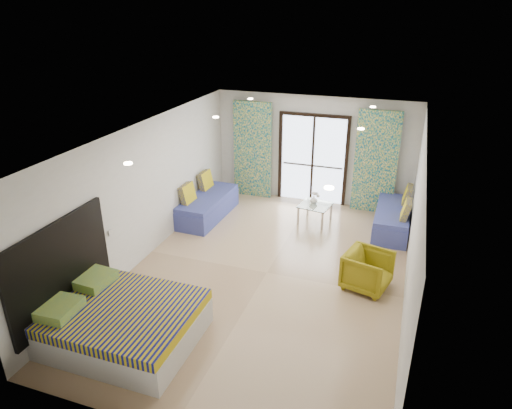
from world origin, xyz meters
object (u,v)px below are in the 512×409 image
(daybed_left, at_px, (207,205))
(daybed_right, at_px, (393,218))
(coffee_table, at_px, (315,206))
(bed, at_px, (123,322))
(armchair, at_px, (368,269))

(daybed_left, bearing_deg, daybed_right, 11.52)
(daybed_left, xyz_separation_m, daybed_right, (4.23, 0.74, -0.01))
(daybed_right, distance_m, coffee_table, 1.76)
(daybed_left, relative_size, daybed_right, 1.05)
(bed, distance_m, daybed_left, 4.46)
(coffee_table, xyz_separation_m, armchair, (1.46, -2.35, -0.01))
(armchair, bearing_deg, daybed_right, 8.14)
(bed, bearing_deg, coffee_table, 69.53)
(daybed_right, height_order, coffee_table, daybed_right)
(bed, distance_m, armchair, 4.22)
(daybed_left, relative_size, coffee_table, 2.54)
(daybed_left, bearing_deg, coffee_table, 14.06)
(daybed_left, height_order, coffee_table, daybed_left)
(daybed_right, bearing_deg, bed, -125.28)
(coffee_table, bearing_deg, bed, -110.47)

